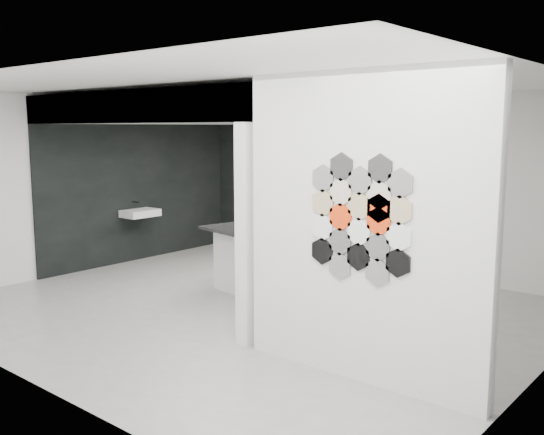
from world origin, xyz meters
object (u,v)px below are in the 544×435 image
(kettle, at_px, (343,182))
(glass_vase, at_px, (377,184))
(utensil_cup, at_px, (281,179))
(bottle_dark, at_px, (285,177))
(stockpot, at_px, (259,176))
(partition_panel, at_px, (362,229))
(glass_bowl, at_px, (377,186))
(wall_basin, at_px, (140,213))
(kitchen_island, at_px, (262,263))

(kettle, distance_m, glass_vase, 0.64)
(utensil_cup, bearing_deg, bottle_dark, 0.00)
(stockpot, distance_m, kettle, 1.86)
(utensil_cup, bearing_deg, stockpot, 180.00)
(glass_vase, bearing_deg, utensil_cup, 180.00)
(partition_panel, relative_size, utensil_cup, 29.08)
(bottle_dark, bearing_deg, stockpot, 180.00)
(stockpot, height_order, glass_bowl, stockpot)
(wall_basin, bearing_deg, bottle_dark, 53.83)
(wall_basin, height_order, glass_bowl, glass_bowl)
(kitchen_island, relative_size, bottle_dark, 10.50)
(glass_bowl, xyz_separation_m, utensil_cup, (-1.98, 0.00, -0.00))
(glass_bowl, distance_m, glass_vase, 0.02)
(stockpot, height_order, glass_vase, stockpot)
(glass_vase, bearing_deg, kitchen_island, -99.33)
(bottle_dark, xyz_separation_m, utensil_cup, (-0.10, 0.00, -0.04))
(kettle, xyz_separation_m, utensil_cup, (-1.34, 0.00, -0.03))
(stockpot, relative_size, bottle_dark, 1.17)
(wall_basin, relative_size, utensil_cup, 6.23)
(partition_panel, height_order, wall_basin, partition_panel)
(glass_bowl, bearing_deg, glass_vase, 0.00)
(glass_bowl, distance_m, bottle_dark, 1.88)
(partition_panel, height_order, glass_vase, partition_panel)
(stockpot, xyz_separation_m, glass_vase, (2.50, 0.00, -0.01))
(glass_bowl, bearing_deg, kettle, 180.00)
(stockpot, bearing_deg, wall_basin, -113.37)
(kitchen_island, bearing_deg, glass_vase, 91.31)
(kettle, distance_m, glass_bowl, 0.64)
(partition_panel, distance_m, glass_vase, 4.39)
(kitchen_island, xyz_separation_m, glass_vase, (0.39, 2.37, 0.92))
(wall_basin, relative_size, kettle, 3.38)
(kettle, xyz_separation_m, bottle_dark, (-1.24, 0.00, 0.01))
(partition_panel, height_order, utensil_cup, partition_panel)
(stockpot, bearing_deg, bottle_dark, 0.00)
(glass_bowl, distance_m, utensil_cup, 1.98)
(wall_basin, relative_size, glass_vase, 3.93)
(kettle, bearing_deg, stockpot, -167.94)
(kettle, distance_m, bottle_dark, 1.24)
(kitchen_island, xyz_separation_m, kettle, (-0.25, 2.37, 0.92))
(bottle_dark, bearing_deg, wall_basin, -126.17)
(partition_panel, xyz_separation_m, glass_vase, (-2.08, 3.87, -0.00))
(partition_panel, distance_m, kitchen_island, 3.03)
(kettle, bearing_deg, glass_vase, 12.06)
(utensil_cup, bearing_deg, glass_bowl, 0.00)
(wall_basin, height_order, bottle_dark, bottle_dark)
(bottle_dark, height_order, utensil_cup, bottle_dark)
(glass_bowl, bearing_deg, bottle_dark, 180.00)
(kitchen_island, xyz_separation_m, bottle_dark, (-1.49, 2.37, 0.94))
(bottle_dark, bearing_deg, kettle, 0.00)
(kitchen_island, xyz_separation_m, utensil_cup, (-1.59, 2.37, 0.90))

